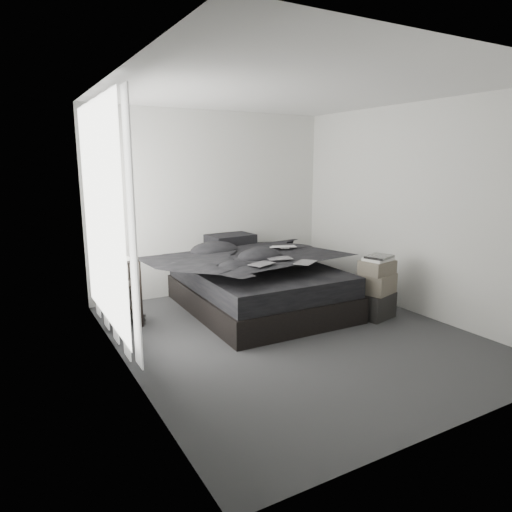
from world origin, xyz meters
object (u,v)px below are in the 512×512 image
side_stand (122,294)px  bed (258,296)px  laptop (284,242)px  box_lower (375,305)px

side_stand → bed: bearing=-6.4°
bed → laptop: (0.42, 0.05, 0.68)m
laptop → side_stand: laptop is taller
side_stand → box_lower: 3.05m
bed → laptop: bearing=7.5°
box_lower → side_stand: bearing=156.2°
box_lower → laptop: bearing=121.3°
laptop → box_lower: size_ratio=0.87×
side_stand → box_lower: (2.78, -1.23, -0.23)m
side_stand → box_lower: side_stand is taller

